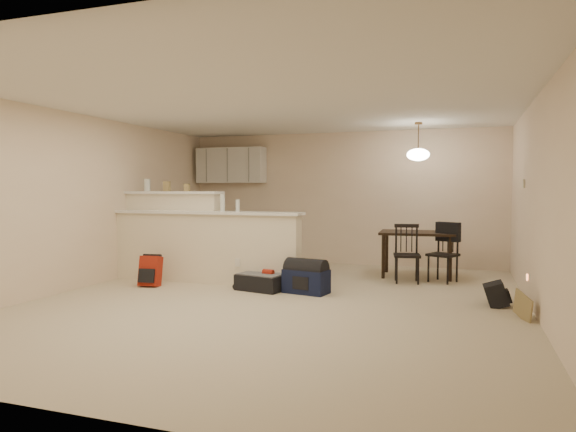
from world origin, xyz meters
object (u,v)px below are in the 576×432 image
at_px(navy_duffel, 306,281).
at_px(black_daypack, 496,295).
at_px(pendant_lamp, 418,154).
at_px(dining_chair_far, 443,253).
at_px(red_backpack, 150,271).
at_px(dining_table, 417,237).
at_px(suitcase, 261,282).
at_px(dining_chair_near, 407,254).

distance_m(navy_duffel, black_daypack, 2.42).
bearing_deg(navy_duffel, pendant_lamp, 65.43).
relative_size(dining_chair_far, red_backpack, 2.04).
distance_m(dining_table, suitcase, 2.76).
relative_size(dining_chair_near, dining_chair_far, 0.99).
bearing_deg(suitcase, black_daypack, 11.92).
height_order(dining_table, dining_chair_far, dining_chair_far).
bearing_deg(black_daypack, dining_chair_far, 23.07).
xyz_separation_m(pendant_lamp, suitcase, (-1.98, -1.85, -1.88)).
distance_m(suitcase, red_backpack, 1.68).
bearing_deg(dining_table, suitcase, -139.97).
bearing_deg(dining_chair_near, black_daypack, -56.12).
bearing_deg(dining_chair_near, suitcase, -155.89).
xyz_separation_m(suitcase, red_backpack, (-1.65, -0.25, 0.11)).
bearing_deg(dining_table, red_backpack, -153.00).
relative_size(suitcase, red_backpack, 1.49).
xyz_separation_m(dining_chair_near, suitcase, (-1.88, -1.26, -0.33)).
bearing_deg(suitcase, pendant_lamp, 54.97).
relative_size(pendant_lamp, dining_chair_far, 0.69).
relative_size(dining_table, red_backpack, 2.77).
height_order(pendant_lamp, suitcase, pendant_lamp).
distance_m(dining_chair_far, suitcase, 2.84).
bearing_deg(dining_table, dining_chair_near, -102.42).
height_order(suitcase, black_daypack, black_daypack).
bearing_deg(dining_chair_far, dining_chair_near, -131.64).
relative_size(suitcase, navy_duffel, 1.10).
bearing_deg(dining_chair_far, red_backpack, -131.71).
xyz_separation_m(pendant_lamp, navy_duffel, (-1.32, -1.85, -1.83)).
bearing_deg(dining_chair_near, red_backpack, -166.55).
xyz_separation_m(suitcase, black_daypack, (3.08, 0.00, 0.03)).
distance_m(pendant_lamp, dining_chair_far, 1.64).
distance_m(dining_table, dining_chair_near, 0.63).
relative_size(dining_table, navy_duffel, 2.03).
bearing_deg(dining_chair_far, dining_table, 163.57).
relative_size(dining_chair_near, black_daypack, 2.78).
xyz_separation_m(dining_table, suitcase, (-1.98, -1.85, -0.54)).
height_order(dining_chair_far, suitcase, dining_chair_far).
bearing_deg(pendant_lamp, black_daypack, -59.37).
relative_size(navy_duffel, black_daypack, 1.88).
relative_size(dining_table, pendant_lamp, 1.96).
height_order(navy_duffel, black_daypack, navy_duffel).
distance_m(pendant_lamp, navy_duffel, 2.92).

